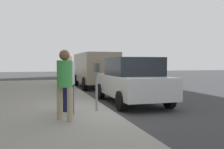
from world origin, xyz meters
TOP-DOWN VIEW (x-y plane):
  - ground_plane at (0.00, 0.00)m, footprint 80.00×80.00m
  - sidewalk_slab at (0.00, 3.00)m, footprint 28.00×6.00m
  - parking_meter at (-0.40, 0.45)m, footprint 0.36×0.12m
  - pedestrian_at_meter at (-0.48, 1.30)m, footprint 0.50×0.37m
  - pedestrian_bystander at (-1.42, 1.48)m, footprint 0.45×0.38m
  - parked_sedan_near at (1.46, -1.35)m, footprint 4.40×1.98m
  - parked_van_far at (8.21, -1.35)m, footprint 5.20×2.13m

SIDE VIEW (x-z plane):
  - ground_plane at x=0.00m, z-range 0.00..0.00m
  - sidewalk_slab at x=0.00m, z-range 0.00..0.15m
  - parked_sedan_near at x=1.46m, z-range 0.01..1.78m
  - pedestrian_at_meter at x=-0.48m, z-range 0.29..2.00m
  - parking_meter at x=-0.40m, z-range 0.46..1.87m
  - pedestrian_bystander at x=-1.42m, z-range 0.30..2.04m
  - parked_van_far at x=8.21m, z-range 0.17..2.35m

